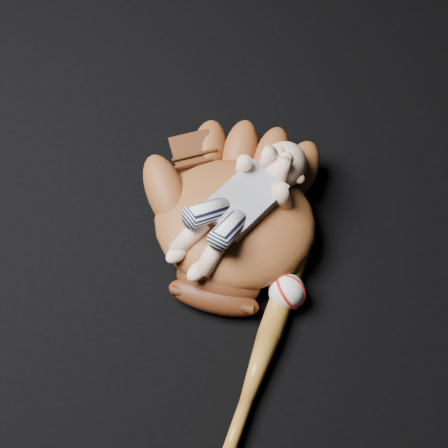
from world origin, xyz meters
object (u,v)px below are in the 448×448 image
object	(u,v)px
newborn_baby	(236,207)
baseball_glove	(235,218)
baseball_bat	(264,350)
baseball	(287,292)

from	to	relation	value
newborn_baby	baseball_glove	bearing A→B (deg)	136.47
newborn_baby	baseball_bat	bearing A→B (deg)	-35.45
newborn_baby	baseball	bearing A→B (deg)	-11.51
baseball_glove	baseball	distance (m)	0.17
baseball_glove	baseball	world-z (taller)	baseball_glove
baseball_glove	newborn_baby	distance (m)	0.05
baseball	baseball_bat	bearing A→B (deg)	-76.52
baseball_bat	baseball	world-z (taller)	baseball
baseball_glove	baseball_bat	xyz separation A→B (m)	(0.19, -0.17, -0.05)
baseball_glove	newborn_baby	xyz separation A→B (m)	(0.00, -0.00, 0.05)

